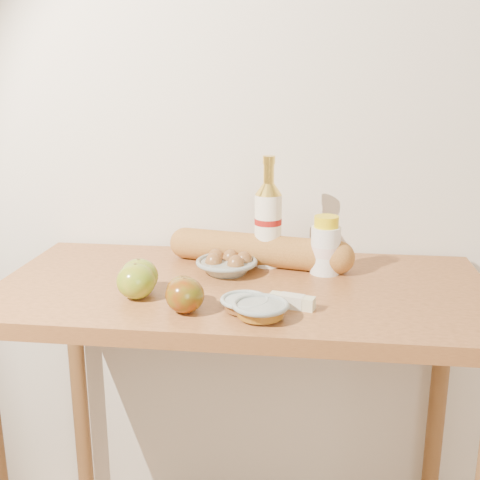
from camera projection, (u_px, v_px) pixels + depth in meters
The scene contains 13 objects.
back_wall at pixel (256, 109), 1.68m from camera, with size 3.50×0.02×2.60m, color silver.
table at pixel (241, 330), 1.51m from camera, with size 1.20×0.60×0.90m.
bourbon_bottle at pixel (268, 222), 1.58m from camera, with size 0.08×0.08×0.29m.
cream_bottle at pixel (325, 247), 1.53m from camera, with size 0.10×0.10×0.15m.
egg_bowl at pixel (227, 264), 1.55m from camera, with size 0.19×0.19×0.06m.
baguette at pixel (259, 250), 1.61m from camera, with size 0.52×0.19×0.09m.
apple_yellowgreen at pixel (139, 276), 1.40m from camera, with size 0.12×0.12×0.08m.
apple_redgreen_front at pixel (185, 295), 1.29m from camera, with size 0.10×0.10×0.08m.
apple_redgreen_right at pixel (182, 290), 1.33m from camera, with size 0.09×0.09×0.07m.
sugar_bowl at pixel (245, 304), 1.30m from camera, with size 0.12×0.12×0.03m.
syrup_bowl at pixel (260, 310), 1.26m from camera, with size 0.13×0.13×0.04m.
butter_stick at pixel (292, 301), 1.32m from camera, with size 0.11×0.05×0.03m.
apple_extra at pixel (136, 281), 1.37m from camera, with size 0.12×0.12×0.08m.
Camera 1 is at (0.17, -0.20, 1.40)m, focal length 45.00 mm.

